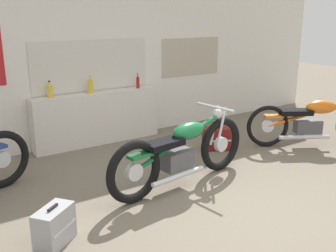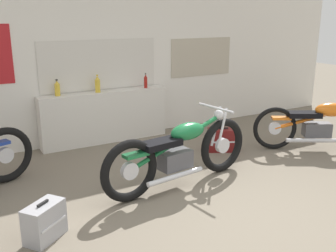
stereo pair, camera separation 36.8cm
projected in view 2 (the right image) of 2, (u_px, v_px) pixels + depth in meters
The scene contains 10 objects.
ground_plane at pixel (240, 218), 4.23m from camera, with size 24.00×24.00×0.00m, color #706656.
wall_back at pixel (115, 58), 6.69m from camera, with size 10.00×0.07×2.80m.
sill_counter at pixel (105, 117), 6.66m from camera, with size 2.19×0.28×0.87m.
bottle_leftmost at pixel (57, 89), 6.18m from camera, with size 0.08×0.08×0.26m.
bottle_left_center at pixel (98, 85), 6.45m from camera, with size 0.08×0.08×0.29m.
bottle_center at pixel (146, 81), 6.84m from camera, with size 0.06×0.06×0.26m.
motorcycle_green at pixel (180, 152), 4.94m from camera, with size 2.25×0.65×0.95m.
motorcycle_orange at pixel (322, 123), 6.27m from camera, with size 1.92×1.18×0.89m.
hard_case_silver at pixel (45, 222), 3.80m from camera, with size 0.46×0.43×0.39m.
hard_case_darkred at pixel (223, 140), 6.28m from camera, with size 0.52×0.42×0.39m.
Camera 2 is at (-2.55, -2.91, 2.13)m, focal length 42.00 mm.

